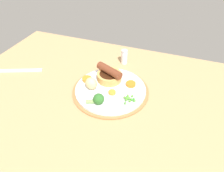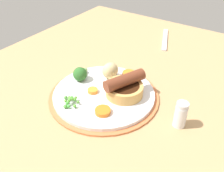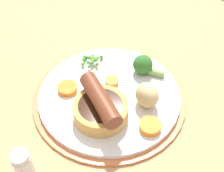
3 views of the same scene
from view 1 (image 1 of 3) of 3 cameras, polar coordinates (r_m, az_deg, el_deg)
The scene contains 11 objects.
dining_table at distance 73.71cm, azimuth -4.49°, elevation -4.05°, with size 110.00×80.00×3.00cm, color tan.
dinner_plate at distance 74.60cm, azimuth -0.41°, elevation -1.12°, with size 28.49×28.49×1.40cm.
sausage_pudding at distance 76.77cm, azimuth -0.75°, elevation 3.18°, with size 11.16×9.53×5.84cm.
pea_pile at distance 68.73cm, azimuth 4.91°, elevation -3.65°, with size 4.46×5.02×1.71cm.
broccoli_floret_near at distance 67.17cm, azimuth -4.02°, elevation -3.78°, with size 6.00×4.06×3.85cm.
potato_chunk_0 at distance 72.87cm, azimuth -5.97°, elevation 0.70°, with size 4.69×3.88×4.65cm, color #CCB77F.
carrot_slice_0 at distance 75.50cm, azimuth 5.39°, elevation 0.57°, with size 3.69×3.69×0.99cm, color orange.
carrot_slice_1 at distance 78.01cm, azimuth -7.15°, elevation 1.97°, with size 3.73×3.73×1.15cm, color orange.
carrot_slice_2 at distance 71.62cm, azimuth 0.03°, elevation -1.83°, with size 2.63×2.63×0.89cm, color orange.
fork at distance 93.40cm, azimuth -24.65°, elevation 4.04°, with size 18.00×1.60×0.60cm, color silver.
salt_shaker at distance 88.81cm, azimuth 3.54°, elevation 8.31°, with size 2.81×2.81×6.42cm.
Camera 1 is at (23.57, -47.86, 52.36)cm, focal length 32.00 mm.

